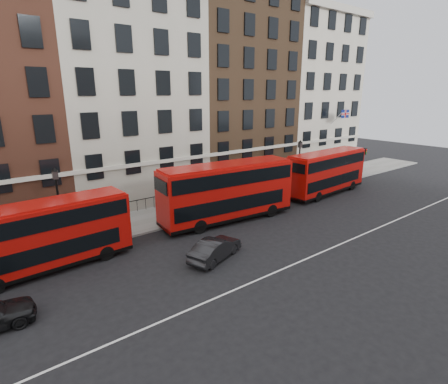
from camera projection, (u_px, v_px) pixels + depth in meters
ground at (248, 261)px, 21.66m from camera, size 120.00×120.00×0.00m
pavement at (166, 215)px, 29.63m from camera, size 80.00×5.00×0.15m
kerb at (181, 223)px, 27.73m from camera, size 80.00×0.30×0.16m
road_centre_line at (271, 274)px, 20.14m from camera, size 70.00×0.12×0.01m
building_terrace at (120, 91)px, 32.25m from camera, size 64.00×11.95×22.00m
bus_b at (42, 235)px, 20.01m from camera, size 9.91×2.86×4.12m
bus_c at (227, 191)px, 27.85m from camera, size 11.46×3.76×4.73m
bus_d at (326, 171)px, 35.44m from camera, size 10.54×3.18×4.37m
car_front at (215, 249)px, 21.84m from camera, size 4.36×2.73×1.36m
lamp_post_left at (59, 203)px, 22.93m from camera, size 0.44×0.44×5.33m
lamp_post_right at (299, 164)px, 35.59m from camera, size 0.44×0.44×5.33m
traffic_light at (364, 156)px, 43.28m from camera, size 0.25×0.45×3.27m
iron_railings at (154, 202)px, 31.14m from camera, size 6.60×0.06×1.00m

